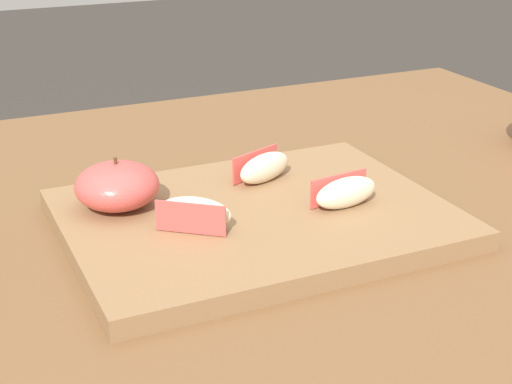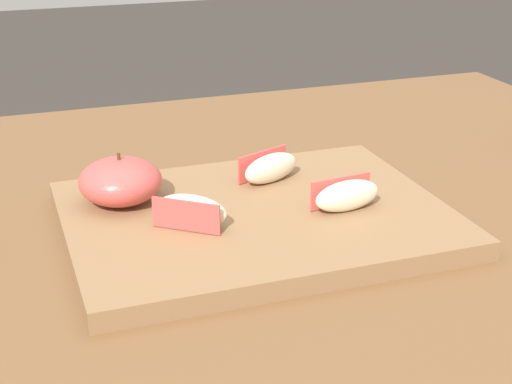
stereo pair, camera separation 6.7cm
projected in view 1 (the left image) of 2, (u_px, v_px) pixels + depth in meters
The scene contains 6 objects.
dining_table at pixel (210, 284), 0.92m from camera, with size 1.26×0.83×0.74m.
cutting_board at pixel (256, 219), 0.81m from camera, with size 0.39×0.30×0.02m.
apple_half_skin_up at pixel (117, 186), 0.80m from camera, with size 0.09×0.09×0.06m.
apple_wedge_right at pixel (194, 213), 0.76m from camera, with size 0.07×0.07×0.03m.
apple_wedge_left at pixel (264, 167), 0.87m from camera, with size 0.08×0.05×0.03m.
apple_wedge_middle at pixel (345, 192), 0.81m from camera, with size 0.08×0.03×0.03m.
Camera 1 is at (-0.29, -0.75, 1.08)m, focal length 54.69 mm.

